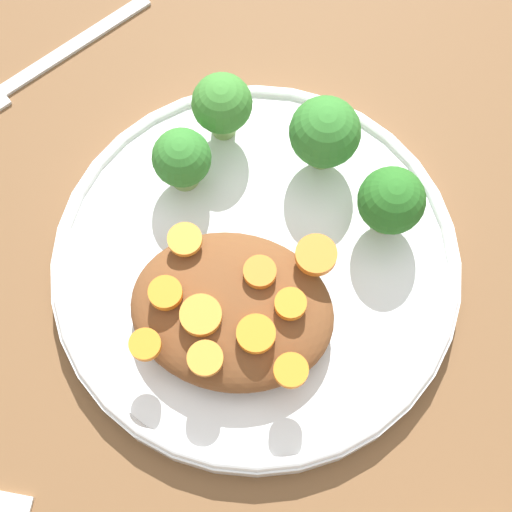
{
  "coord_description": "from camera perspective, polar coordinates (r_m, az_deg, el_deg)",
  "views": [
    {
      "loc": [
        -0.04,
        0.18,
        0.54
      ],
      "look_at": [
        0.0,
        0.0,
        0.03
      ],
      "focal_mm": 60.0,
      "sensor_mm": 36.0,
      "label": 1
    }
  ],
  "objects": [
    {
      "name": "carrot_slice_8",
      "position": [
        0.51,
        -3.41,
        -6.83
      ],
      "size": [
        0.02,
        0.02,
        0.0
      ],
      "primitive_type": "cylinder",
      "color": "orange",
      "rests_on": "stew_mound"
    },
    {
      "name": "plate",
      "position": [
        0.57,
        -0.0,
        -0.72
      ],
      "size": [
        0.27,
        0.27,
        0.02
      ],
      "color": "white",
      "rests_on": "ground_plane"
    },
    {
      "name": "carrot_slice_2",
      "position": [
        0.53,
        -4.77,
        1.11
      ],
      "size": [
        0.02,
        0.02,
        0.0
      ],
      "primitive_type": "cylinder",
      "color": "orange",
      "rests_on": "stew_mound"
    },
    {
      "name": "carrot_slice_3",
      "position": [
        0.51,
        -0.0,
        -5.21
      ],
      "size": [
        0.02,
        0.02,
        0.01
      ],
      "primitive_type": "cylinder",
      "color": "orange",
      "rests_on": "stew_mound"
    },
    {
      "name": "carrot_slice_4",
      "position": [
        0.51,
        -3.7,
        -3.96
      ],
      "size": [
        0.03,
        0.03,
        0.01
      ],
      "primitive_type": "cylinder",
      "color": "orange",
      "rests_on": "stew_mound"
    },
    {
      "name": "broccoli_floret_3",
      "position": [
        0.57,
        -2.28,
        10.03
      ],
      "size": [
        0.04,
        0.04,
        0.06
      ],
      "color": "#7FA85B",
      "rests_on": "plate"
    },
    {
      "name": "carrot_slice_1",
      "position": [
        0.51,
        -7.41,
        -5.88
      ],
      "size": [
        0.02,
        0.02,
        0.01
      ],
      "primitive_type": "cylinder",
      "color": "orange",
      "rests_on": "stew_mound"
    },
    {
      "name": "broccoli_floret_1",
      "position": [
        0.56,
        4.61,
        8.16
      ],
      "size": [
        0.05,
        0.05,
        0.06
      ],
      "color": "#7FA85B",
      "rests_on": "plate"
    },
    {
      "name": "carrot_slice_5",
      "position": [
        0.52,
        3.98,
        -0.16
      ],
      "size": [
        0.03,
        0.03,
        0.01
      ],
      "primitive_type": "cylinder",
      "color": "orange",
      "rests_on": "stew_mound"
    },
    {
      "name": "broccoli_floret_0",
      "position": [
        0.56,
        -4.96,
        6.44
      ],
      "size": [
        0.04,
        0.04,
        0.05
      ],
      "color": "#7FA85B",
      "rests_on": "plate"
    },
    {
      "name": "ground_plane",
      "position": [
        0.58,
        -0.0,
        -1.08
      ],
      "size": [
        4.0,
        4.0,
        0.0
      ],
      "primitive_type": "plane",
      "color": "brown"
    },
    {
      "name": "carrot_slice_9",
      "position": [
        0.51,
        2.31,
        -3.21
      ],
      "size": [
        0.02,
        0.02,
        0.01
      ],
      "primitive_type": "cylinder",
      "color": "orange",
      "rests_on": "stew_mound"
    },
    {
      "name": "carrot_slice_6",
      "position": [
        0.5,
        2.35,
        -7.63
      ],
      "size": [
        0.02,
        0.02,
        0.01
      ],
      "primitive_type": "cylinder",
      "color": "orange",
      "rests_on": "stew_mound"
    },
    {
      "name": "fork",
      "position": [
        0.66,
        -15.28,
        11.44
      ],
      "size": [
        0.13,
        0.15,
        0.01
      ],
      "rotation": [
        0.0,
        0.0,
        7.15
      ],
      "color": "silver",
      "rests_on": "ground_plane"
    },
    {
      "name": "carrot_slice_0",
      "position": [
        0.52,
        0.25,
        -1.08
      ],
      "size": [
        0.02,
        0.02,
        0.01
      ],
      "primitive_type": "cylinder",
      "color": "orange",
      "rests_on": "stew_mound"
    },
    {
      "name": "carrot_slice_7",
      "position": [
        0.52,
        -6.06,
        -2.46
      ],
      "size": [
        0.02,
        0.02,
        0.01
      ],
      "primitive_type": "cylinder",
      "color": "orange",
      "rests_on": "stew_mound"
    },
    {
      "name": "stew_mound",
      "position": [
        0.53,
        -1.61,
        -3.65
      ],
      "size": [
        0.13,
        0.1,
        0.03
      ],
      "primitive_type": "ellipsoid",
      "color": "brown",
      "rests_on": "plate"
    },
    {
      "name": "broccoli_floret_2",
      "position": [
        0.55,
        9.0,
        3.6
      ],
      "size": [
        0.04,
        0.04,
        0.06
      ],
      "color": "#7FA85B",
      "rests_on": "plate"
    }
  ]
}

